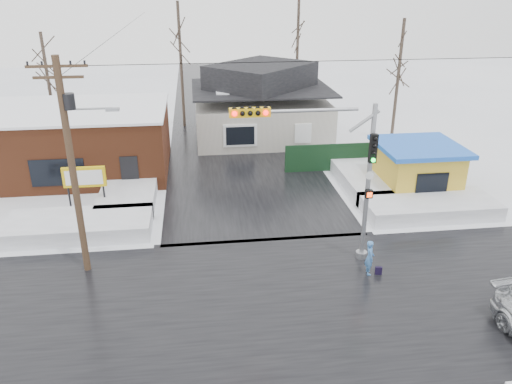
{
  "coord_description": "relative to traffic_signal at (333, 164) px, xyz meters",
  "views": [
    {
      "loc": [
        -3.11,
        -15.69,
        11.49
      ],
      "look_at": [
        -0.63,
        4.06,
        3.0
      ],
      "focal_mm": 35.0,
      "sensor_mm": 36.0,
      "label": 1
    }
  ],
  "objects": [
    {
      "name": "ground",
      "position": [
        -2.43,
        -2.97,
        -4.54
      ],
      "size": [
        120.0,
        120.0,
        0.0
      ],
      "primitive_type": "plane",
      "color": "white",
      "rests_on": "ground"
    },
    {
      "name": "road_ns",
      "position": [
        -2.43,
        -2.97,
        -4.53
      ],
      "size": [
        10.0,
        120.0,
        0.02
      ],
      "primitive_type": "cube",
      "color": "black",
      "rests_on": "ground"
    },
    {
      "name": "road_ew",
      "position": [
        -2.43,
        -2.97,
        -4.53
      ],
      "size": [
        120.0,
        10.0,
        0.02
      ],
      "primitive_type": "cube",
      "color": "black",
      "rests_on": "ground"
    },
    {
      "name": "snowbank_nw",
      "position": [
        -11.43,
        4.03,
        -4.14
      ],
      "size": [
        7.0,
        3.0,
        0.8
      ],
      "primitive_type": "cube",
      "color": "white",
      "rests_on": "ground"
    },
    {
      "name": "snowbank_ne",
      "position": [
        6.57,
        4.03,
        -4.14
      ],
      "size": [
        7.0,
        3.0,
        0.8
      ],
      "primitive_type": "cube",
      "color": "white",
      "rests_on": "ground"
    },
    {
      "name": "snowbank_nside_w",
      "position": [
        -9.43,
        9.03,
        -4.14
      ],
      "size": [
        3.0,
        8.0,
        0.8
      ],
      "primitive_type": "cube",
      "color": "white",
      "rests_on": "ground"
    },
    {
      "name": "snowbank_nside_e",
      "position": [
        4.57,
        9.03,
        -4.14
      ],
      "size": [
        3.0,
        8.0,
        0.8
      ],
      "primitive_type": "cube",
      "color": "white",
      "rests_on": "ground"
    },
    {
      "name": "traffic_signal",
      "position": [
        0.0,
        0.0,
        0.0
      ],
      "size": [
        6.05,
        0.68,
        7.0
      ],
      "color": "gray",
      "rests_on": "ground"
    },
    {
      "name": "utility_pole",
      "position": [
        -10.36,
        0.53,
        0.57
      ],
      "size": [
        3.15,
        0.44,
        9.0
      ],
      "color": "#382619",
      "rests_on": "ground"
    },
    {
      "name": "brick_building",
      "position": [
        -13.43,
        13.03,
        -2.46
      ],
      "size": [
        12.2,
        8.2,
        4.12
      ],
      "color": "brown",
      "rests_on": "ground"
    },
    {
      "name": "marquee_sign",
      "position": [
        -11.43,
        6.53,
        -2.62
      ],
      "size": [
        2.2,
        0.21,
        2.55
      ],
      "color": "black",
      "rests_on": "ground"
    },
    {
      "name": "house",
      "position": [
        -0.43,
        19.03,
        -1.92
      ],
      "size": [
        10.4,
        8.4,
        5.76
      ],
      "color": "beige",
      "rests_on": "ground"
    },
    {
      "name": "kiosk",
      "position": [
        7.07,
        7.03,
        -3.08
      ],
      "size": [
        4.6,
        4.6,
        2.88
      ],
      "color": "gold",
      "rests_on": "ground"
    },
    {
      "name": "fence",
      "position": [
        4.07,
        11.03,
        -3.64
      ],
      "size": [
        8.0,
        0.12,
        1.8
      ],
      "primitive_type": "cube",
      "color": "black",
      "rests_on": "ground"
    },
    {
      "name": "tree_far_left",
      "position": [
        -6.43,
        23.03,
        3.41
      ],
      "size": [
        3.0,
        3.0,
        10.0
      ],
      "color": "#332821",
      "rests_on": "ground"
    },
    {
      "name": "tree_far_mid",
      "position": [
        3.57,
        25.03,
        5.0
      ],
      "size": [
        3.0,
        3.0,
        12.0
      ],
      "color": "#332821",
      "rests_on": "ground"
    },
    {
      "name": "tree_far_right",
      "position": [
        9.57,
        17.03,
        2.62
      ],
      "size": [
        3.0,
        3.0,
        9.0
      ],
      "color": "#332821",
      "rests_on": "ground"
    },
    {
      "name": "tree_far_west",
      "position": [
        -16.43,
        21.03,
        1.82
      ],
      "size": [
        3.0,
        3.0,
        8.0
      ],
      "color": "#332821",
      "rests_on": "ground"
    },
    {
      "name": "pedestrian",
      "position": [
        1.44,
        -1.28,
        -3.77
      ],
      "size": [
        0.44,
        0.61,
        1.55
      ],
      "primitive_type": "imported",
      "rotation": [
        0.0,
        0.0,
        1.44
      ],
      "color": "#4075B5",
      "rests_on": "ground"
    },
    {
      "name": "shopping_bag",
      "position": [
        1.84,
        -1.42,
        -4.36
      ],
      "size": [
        0.3,
        0.17,
        0.35
      ],
      "primitive_type": "cube",
      "rotation": [
        0.0,
        0.0,
        -0.2
      ],
      "color": "black",
      "rests_on": "ground"
    }
  ]
}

